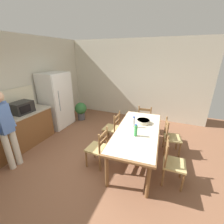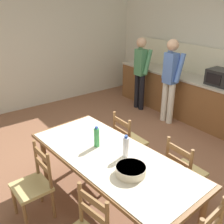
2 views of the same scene
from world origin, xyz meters
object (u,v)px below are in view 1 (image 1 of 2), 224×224
at_px(chair_side_far_left, 98,148).
at_px(person_at_counter, 5,127).
at_px(dining_table, 137,133).
at_px(bottle_off_centre, 134,122).
at_px(chair_side_far_right, 113,128).
at_px(potted_plant, 81,110).
at_px(refrigerator, 57,100).
at_px(serving_bowl, 143,121).
at_px(chair_head_end, 144,119).
at_px(bottle_near_centre, 136,131).
at_px(chair_side_near_right, 171,137).
at_px(microwave, 22,108).
at_px(chair_side_near_left, 172,163).

xyz_separation_m(chair_side_far_left, person_at_counter, (-0.76, 1.73, 0.54)).
height_order(dining_table, bottle_off_centre, bottle_off_centre).
bearing_deg(chair_side_far_right, potted_plant, -118.84).
bearing_deg(chair_side_far_right, person_at_counter, -41.72).
relative_size(dining_table, bottle_off_centre, 8.51).
height_order(refrigerator, serving_bowl, refrigerator).
relative_size(serving_bowl, potted_plant, 0.48).
bearing_deg(chair_head_end, chair_side_far_right, 48.64).
bearing_deg(bottle_near_centre, chair_head_end, 4.03).
bearing_deg(person_at_counter, chair_head_end, -130.86).
distance_m(serving_bowl, chair_side_near_right, 0.80).
xyz_separation_m(microwave, bottle_off_centre, (0.62, -2.85, -0.17)).
relative_size(chair_side_near_right, potted_plant, 1.36).
bearing_deg(bottle_off_centre, refrigerator, 77.64).
bearing_deg(bottle_near_centre, chair_side_far_right, 48.70).
bearing_deg(dining_table, chair_head_end, 4.02).
relative_size(serving_bowl, chair_side_near_right, 0.35).
height_order(person_at_counter, potted_plant, person_at_counter).
distance_m(serving_bowl, chair_side_near_left, 1.19).
distance_m(microwave, chair_side_near_right, 3.91).
bearing_deg(serving_bowl, chair_side_far_left, 140.93).
distance_m(bottle_near_centre, person_at_counter, 2.69).
distance_m(chair_side_near_right, potted_plant, 3.39).
bearing_deg(bottle_off_centre, chair_side_near_right, -62.38).
relative_size(dining_table, chair_side_far_left, 2.52).
height_order(refrigerator, dining_table, refrigerator).
distance_m(bottle_off_centre, chair_side_near_left, 1.17).
distance_m(chair_side_near_left, potted_plant, 3.84).
xyz_separation_m(bottle_near_centre, serving_bowl, (0.67, -0.02, -0.07)).
relative_size(bottle_off_centre, serving_bowl, 0.84).
distance_m(dining_table, chair_side_far_right, 0.95).
relative_size(bottle_off_centre, chair_side_far_right, 0.30).
distance_m(refrigerator, bottle_near_centre, 3.14).
height_order(chair_side_near_right, chair_side_far_right, same).
height_order(microwave, dining_table, microwave).
bearing_deg(chair_side_near_right, refrigerator, 77.84).
relative_size(chair_side_near_left, chair_side_far_right, 1.00).
xyz_separation_m(microwave, dining_table, (0.52, -2.98, -0.37)).
bearing_deg(person_at_counter, potted_plant, -88.54).
xyz_separation_m(chair_side_near_left, person_at_counter, (-0.88, 3.26, 0.54)).
distance_m(chair_side_near_right, chair_side_far_left, 1.84).
relative_size(bottle_off_centre, chair_head_end, 0.30).
distance_m(microwave, bottle_off_centre, 2.92).
bearing_deg(chair_side_near_right, chair_side_near_left, 174.55).
distance_m(bottle_off_centre, person_at_counter, 2.74).
bearing_deg(dining_table, chair_side_far_right, 61.06).
height_order(dining_table, serving_bowl, serving_bowl).
relative_size(refrigerator, microwave, 3.66).
xyz_separation_m(chair_side_far_left, potted_plant, (2.01, 1.80, -0.06)).
bearing_deg(refrigerator, chair_side_near_left, -107.27).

